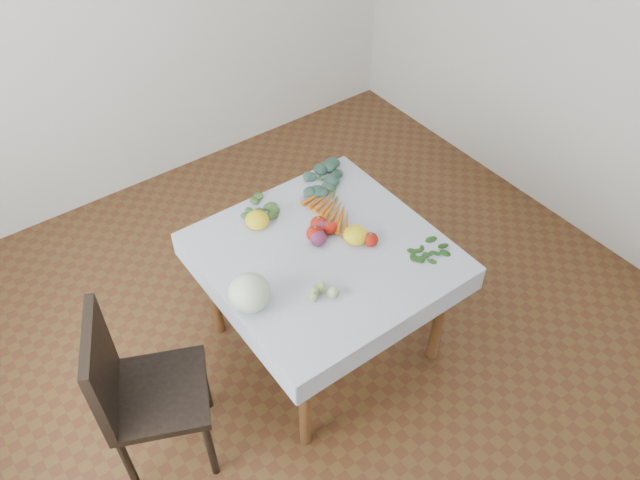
# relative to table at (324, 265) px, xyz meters

# --- Properties ---
(ground) EXTENTS (4.00, 4.00, 0.00)m
(ground) POSITION_rel_table_xyz_m (0.00, 0.00, -0.65)
(ground) COLOR brown
(table) EXTENTS (1.00, 1.00, 0.75)m
(table) POSITION_rel_table_xyz_m (0.00, 0.00, 0.00)
(table) COLOR brown
(table) RESTS_ON ground
(tablecloth) EXTENTS (1.12, 1.12, 0.01)m
(tablecloth) POSITION_rel_table_xyz_m (0.00, 0.00, 0.10)
(tablecloth) COLOR white
(tablecloth) RESTS_ON table
(chair) EXTENTS (0.58, 0.58, 0.97)m
(chair) POSITION_rel_table_xyz_m (-1.07, -0.03, -0.10)
(chair) COLOR black
(chair) RESTS_ON ground
(cabbage) EXTENTS (0.22, 0.22, 0.17)m
(cabbage) POSITION_rel_table_xyz_m (-0.48, -0.08, 0.19)
(cabbage) COLOR #DDF1CA
(cabbage) RESTS_ON tablecloth
(tomato_a) EXTENTS (0.08, 0.08, 0.07)m
(tomato_a) POSITION_rel_table_xyz_m (0.10, 0.09, 0.14)
(tomato_a) COLOR #A8180B
(tomato_a) RESTS_ON tablecloth
(tomato_b) EXTENTS (0.09, 0.09, 0.07)m
(tomato_b) POSITION_rel_table_xyz_m (0.07, 0.15, 0.14)
(tomato_b) COLOR #A8180B
(tomato_b) RESTS_ON tablecloth
(tomato_c) EXTENTS (0.11, 0.11, 0.08)m
(tomato_c) POSITION_rel_table_xyz_m (0.01, 0.09, 0.14)
(tomato_c) COLOR #A8180B
(tomato_c) RESTS_ON tablecloth
(tomato_d) EXTENTS (0.09, 0.09, 0.07)m
(tomato_d) POSITION_rel_table_xyz_m (0.21, -0.10, 0.14)
(tomato_d) COLOR #A8180B
(tomato_d) RESTS_ON tablecloth
(heirloom_back) EXTENTS (0.12, 0.12, 0.09)m
(heirloom_back) POSITION_rel_table_xyz_m (-0.17, 0.35, 0.15)
(heirloom_back) COLOR yellow
(heirloom_back) RESTS_ON tablecloth
(heirloom_front) EXTENTS (0.15, 0.15, 0.09)m
(heirloom_front) POSITION_rel_table_xyz_m (0.17, -0.04, 0.15)
(heirloom_front) COLOR yellow
(heirloom_front) RESTS_ON tablecloth
(onion_a) EXTENTS (0.10, 0.10, 0.07)m
(onion_a) POSITION_rel_table_xyz_m (0.07, 0.13, 0.14)
(onion_a) COLOR #5E1B41
(onion_a) RESTS_ON tablecloth
(onion_b) EXTENTS (0.10, 0.10, 0.07)m
(onion_b) POSITION_rel_table_xyz_m (0.01, 0.06, 0.14)
(onion_b) COLOR #5E1B41
(onion_b) RESTS_ON tablecloth
(tomatillo_cluster) EXTENTS (0.16, 0.10, 0.04)m
(tomatillo_cluster) POSITION_rel_table_xyz_m (-0.18, -0.23, 0.12)
(tomatillo_cluster) COLOR #ACCB75
(tomatillo_cluster) RESTS_ON tablecloth
(carrot_bunch) EXTENTS (0.21, 0.38, 0.03)m
(carrot_bunch) POSITION_rel_table_xyz_m (0.21, 0.22, 0.12)
(carrot_bunch) COLOR orange
(carrot_bunch) RESTS_ON tablecloth
(kale_bunch) EXTENTS (0.35, 0.27, 0.04)m
(kale_bunch) POSITION_rel_table_xyz_m (0.30, 0.48, 0.12)
(kale_bunch) COLOR #335443
(kale_bunch) RESTS_ON tablecloth
(basil_bunch) EXTENTS (0.23, 0.16, 0.01)m
(basil_bunch) POSITION_rel_table_xyz_m (0.42, -0.30, 0.11)
(basil_bunch) COLOR #214C17
(basil_bunch) RESTS_ON tablecloth
(dill_bunch) EXTENTS (0.23, 0.20, 0.02)m
(dill_bunch) POSITION_rel_table_xyz_m (-0.09, 0.45, 0.11)
(dill_bunch) COLOR #527A38
(dill_bunch) RESTS_ON tablecloth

